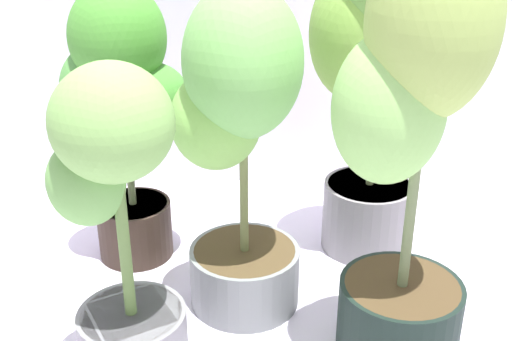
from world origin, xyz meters
name	(u,v)px	position (x,y,z in m)	size (l,w,h in m)	color
ground_plane	(263,331)	(0.00, 0.00, 0.00)	(8.00, 8.00, 0.00)	silver
potted_plant_back_left	(124,102)	(-0.32, 0.39, 0.47)	(0.41, 0.32, 0.78)	#2F2219
potted_plant_back_right	(374,36)	(0.34, 0.37, 0.63)	(0.43, 0.39, 1.06)	slate
potted_plant_front_left	(116,217)	(-0.31, -0.09, 0.39)	(0.32, 0.29, 0.71)	slate
potted_plant_front_right	(409,142)	(0.28, -0.11, 0.53)	(0.35, 0.31, 0.96)	black
potted_plant_center	(238,136)	(-0.04, 0.14, 0.46)	(0.38, 0.35, 0.81)	slate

